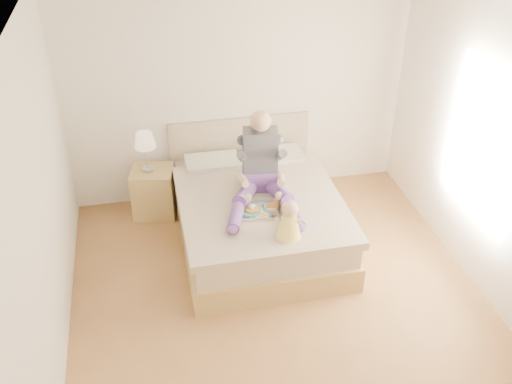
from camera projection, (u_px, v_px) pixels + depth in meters
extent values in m
cube|color=brown|center=(280.00, 301.00, 5.58)|extent=(4.00, 4.20, 0.01)
cube|color=silver|center=(289.00, 27.00, 4.10)|extent=(4.00, 4.20, 0.02)
cube|color=white|center=(238.00, 90.00, 6.56)|extent=(4.00, 0.02, 2.70)
cube|color=white|center=(38.00, 213.00, 4.49)|extent=(0.02, 4.20, 2.70)
cube|color=white|center=(496.00, 160.00, 5.19)|extent=(0.02, 4.20, 2.70)
cube|color=white|center=(484.00, 145.00, 5.33)|extent=(0.02, 1.30, 1.60)
cube|color=#F0EBC4|center=(484.00, 145.00, 5.32)|extent=(0.01, 1.18, 1.48)
cube|color=#9E8149|center=(258.00, 229.00, 6.33)|extent=(1.68, 2.13, 0.28)
cube|color=#BEA78D|center=(258.00, 210.00, 6.19)|extent=(1.60, 2.05, 0.24)
cube|color=#BEA78D|center=(261.00, 205.00, 5.98)|extent=(1.70, 1.80, 0.09)
cube|color=silver|center=(213.00, 165.00, 6.63)|extent=(0.62, 0.40, 0.14)
cube|color=silver|center=(276.00, 158.00, 6.76)|extent=(0.62, 0.40, 0.14)
cube|color=#9D886C|center=(240.00, 154.00, 7.02)|extent=(1.70, 0.08, 1.00)
cube|color=#9E8149|center=(154.00, 192.00, 6.69)|extent=(0.54, 0.50, 0.59)
cylinder|color=silver|center=(148.00, 169.00, 6.51)|extent=(0.13, 0.13, 0.04)
cylinder|color=silver|center=(147.00, 157.00, 6.42)|extent=(0.03, 0.03, 0.27)
cone|color=#FFE4C7|center=(145.00, 140.00, 6.30)|extent=(0.24, 0.24, 0.17)
cube|color=#55327D|center=(261.00, 179.00, 6.16)|extent=(0.42, 0.36, 0.18)
cube|color=#37363E|center=(260.00, 151.00, 6.04)|extent=(0.39, 0.27, 0.48)
sphere|color=#D7A886|center=(261.00, 121.00, 5.81)|extent=(0.22, 0.22, 0.22)
cylinder|color=#55327D|center=(247.00, 192.00, 5.95)|extent=(0.38, 0.53, 0.22)
cylinder|color=#55327D|center=(236.00, 215.00, 5.63)|extent=(0.27, 0.48, 0.13)
sphere|color=#55327D|center=(233.00, 230.00, 5.45)|extent=(0.11, 0.11, 0.11)
cylinder|color=#37363E|center=(242.00, 156.00, 5.90)|extent=(0.16, 0.31, 0.25)
cylinder|color=#D7A886|center=(244.00, 181.00, 5.83)|extent=(0.09, 0.31, 0.16)
sphere|color=#D7A886|center=(247.00, 197.00, 5.76)|extent=(0.09, 0.09, 0.09)
cylinder|color=#55327D|center=(277.00, 191.00, 5.97)|extent=(0.25, 0.54, 0.22)
cylinder|color=#55327D|center=(293.00, 213.00, 5.66)|extent=(0.14, 0.47, 0.13)
sphere|color=#55327D|center=(300.00, 227.00, 5.48)|extent=(0.11, 0.11, 0.11)
cylinder|color=#37363E|center=(281.00, 155.00, 5.92)|extent=(0.10, 0.30, 0.25)
cylinder|color=#D7A886|center=(281.00, 180.00, 5.85)|extent=(0.15, 0.32, 0.16)
sphere|color=#D7A886|center=(279.00, 196.00, 5.78)|extent=(0.09, 0.09, 0.09)
cube|color=silver|center=(260.00, 211.00, 5.79)|extent=(0.47, 0.40, 0.01)
cylinder|color=teal|center=(252.00, 210.00, 5.79)|extent=(0.24, 0.24, 0.01)
cylinder|color=#B98A3D|center=(252.00, 209.00, 5.78)|extent=(0.16, 0.16, 0.02)
cylinder|color=silver|center=(247.00, 201.00, 5.87)|extent=(0.07, 0.07, 0.08)
torus|color=silver|center=(251.00, 201.00, 5.87)|extent=(0.02, 0.06, 0.06)
cylinder|color=brown|center=(247.00, 198.00, 5.84)|extent=(0.07, 0.07, 0.01)
cylinder|color=silver|center=(270.00, 206.00, 5.84)|extent=(0.14, 0.14, 0.01)
cube|color=#B98A3D|center=(270.00, 205.00, 5.84)|extent=(0.09, 0.08, 0.02)
cylinder|color=silver|center=(262.00, 216.00, 5.71)|extent=(0.14, 0.14, 0.01)
ellipsoid|color=#AC1223|center=(264.00, 215.00, 5.70)|extent=(0.03, 0.03, 0.01)
cylinder|color=white|center=(276.00, 203.00, 5.81)|extent=(0.06, 0.06, 0.11)
cylinder|color=orange|center=(276.00, 203.00, 5.81)|extent=(0.06, 0.06, 0.10)
cylinder|color=white|center=(274.00, 215.00, 5.70)|extent=(0.06, 0.06, 0.04)
cylinder|color=#4C2B0A|center=(274.00, 215.00, 5.70)|extent=(0.05, 0.05, 0.03)
cone|color=#FFE350|center=(289.00, 225.00, 5.38)|extent=(0.24, 0.24, 0.26)
sphere|color=#D7A886|center=(290.00, 209.00, 5.28)|extent=(0.16, 0.16, 0.16)
cylinder|color=#D7A886|center=(285.00, 225.00, 5.53)|extent=(0.13, 0.19, 0.06)
sphere|color=#D7A886|center=(285.00, 219.00, 5.61)|extent=(0.05, 0.05, 0.05)
cylinder|color=#D7A886|center=(279.00, 220.00, 5.37)|extent=(0.11, 0.13, 0.11)
cylinder|color=#D7A886|center=(294.00, 225.00, 5.52)|extent=(0.09, 0.19, 0.06)
sphere|color=#D7A886|center=(295.00, 220.00, 5.60)|extent=(0.05, 0.05, 0.05)
cylinder|color=#D7A886|center=(299.00, 221.00, 5.36)|extent=(0.05, 0.13, 0.11)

